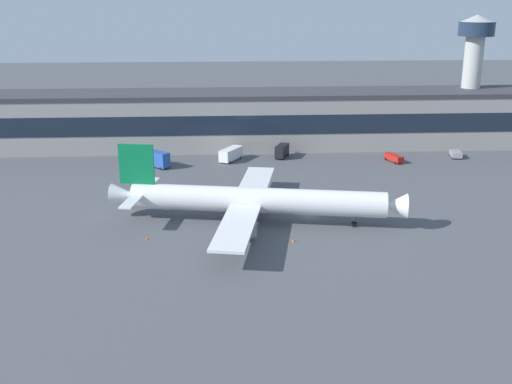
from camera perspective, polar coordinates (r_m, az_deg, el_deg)
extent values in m
plane|color=#4C4F54|center=(126.04, 4.90, -2.12)|extent=(600.00, 600.00, 0.00)
cube|color=#9E9993|center=(181.45, 2.29, 6.53)|extent=(176.61, 17.93, 14.89)
cube|color=#38383D|center=(180.06, 2.32, 9.04)|extent=(180.14, 18.29, 1.20)
cube|color=#192333|center=(172.51, 2.59, 6.19)|extent=(173.08, 0.16, 5.36)
cylinder|color=white|center=(119.98, 0.11, -0.76)|extent=(49.57, 13.81, 4.98)
cone|color=white|center=(119.87, 12.67, -1.23)|extent=(5.26, 5.46, 4.73)
cone|color=white|center=(125.76, -11.96, -0.28)|extent=(6.19, 5.39, 4.48)
cube|color=#0C723F|center=(123.09, -10.94, 2.53)|extent=(6.94, 1.75, 7.96)
cube|color=white|center=(129.53, -9.86, 0.72)|extent=(3.97, 9.24, 0.30)
cube|color=white|center=(119.60, -11.33, -0.81)|extent=(3.97, 9.24, 0.30)
cube|color=white|center=(133.24, -0.04, 0.91)|extent=(9.91, 22.99, 0.50)
cube|color=white|center=(107.70, -1.81, -3.26)|extent=(9.91, 22.99, 0.50)
cylinder|color=#99999E|center=(130.50, 0.22, -0.27)|extent=(4.53, 3.43, 2.74)
cylinder|color=#99999E|center=(111.28, -1.03, -3.52)|extent=(4.53, 3.43, 2.74)
cylinder|color=black|center=(120.67, 9.02, -2.92)|extent=(1.17, 0.69, 1.10)
cylinder|color=slate|center=(120.21, 9.05, -2.33)|extent=(0.24, 0.24, 2.11)
cylinder|color=black|center=(123.71, -0.90, -2.17)|extent=(1.17, 0.69, 1.10)
cylinder|color=slate|center=(123.26, -0.91, -1.59)|extent=(0.24, 0.24, 2.11)
cylinder|color=black|center=(119.55, -1.20, -2.90)|extent=(1.17, 0.69, 1.10)
cylinder|color=slate|center=(119.09, -1.20, -2.30)|extent=(0.24, 0.24, 2.11)
cylinder|color=#B7B7B2|center=(197.36, 19.09, 8.88)|extent=(5.44, 5.44, 31.08)
cylinder|color=#1E2D42|center=(195.72, 19.62, 13.95)|extent=(10.34, 10.34, 4.00)
cone|color=#A5A5A5|center=(195.59, 19.71, 14.82)|extent=(9.30, 9.30, 2.00)
cube|color=gray|center=(178.10, 17.90, 3.36)|extent=(3.32, 5.15, 1.40)
cube|color=black|center=(179.29, 17.82, 3.55)|extent=(2.63, 2.03, 0.35)
cylinder|color=black|center=(179.62, 17.41, 3.29)|extent=(0.41, 0.74, 0.70)
cylinder|color=black|center=(180.11, 18.13, 3.26)|extent=(0.41, 0.74, 0.70)
cylinder|color=black|center=(176.43, 17.61, 3.02)|extent=(0.41, 0.74, 0.70)
cylinder|color=black|center=(176.94, 18.35, 2.99)|extent=(0.41, 0.74, 0.70)
cube|color=red|center=(169.24, 12.56, 3.11)|extent=(4.03, 6.70, 1.60)
cube|color=black|center=(170.54, 12.22, 3.35)|extent=(2.48, 2.73, 0.40)
cylinder|color=black|center=(170.69, 11.86, 3.00)|extent=(0.52, 0.76, 0.70)
cylinder|color=black|center=(171.70, 12.36, 3.06)|extent=(0.52, 0.76, 0.70)
cylinder|color=black|center=(167.17, 12.72, 2.63)|extent=(0.52, 0.76, 0.70)
cylinder|color=black|center=(168.20, 13.23, 2.69)|extent=(0.52, 0.76, 0.70)
cube|color=white|center=(166.45, -2.32, 3.53)|extent=(6.69, 8.65, 3.00)
cube|color=black|center=(168.26, -1.94, 3.90)|extent=(3.72, 3.84, 0.75)
cylinder|color=black|center=(169.90, -2.20, 3.31)|extent=(0.62, 0.76, 0.70)
cylinder|color=black|center=(168.71, -1.45, 3.21)|extent=(0.62, 0.76, 0.70)
cylinder|color=black|center=(164.98, -3.20, 2.85)|extent=(0.62, 0.76, 0.70)
cylinder|color=black|center=(163.75, -2.44, 2.75)|extent=(0.62, 0.76, 0.70)
cube|color=#2651A5|center=(161.71, -9.09, 3.04)|extent=(7.08, 6.76, 3.80)
cube|color=black|center=(160.10, -8.62, 3.19)|extent=(3.47, 3.46, 0.95)
cylinder|color=black|center=(161.16, -8.14, 2.33)|extent=(0.72, 0.69, 0.70)
cylinder|color=black|center=(159.64, -8.75, 2.16)|extent=(0.72, 0.69, 0.70)
cylinder|color=black|center=(164.77, -9.35, 2.62)|extent=(0.72, 0.69, 0.70)
cylinder|color=black|center=(163.28, -9.95, 2.45)|extent=(0.72, 0.69, 0.70)
cube|color=black|center=(169.40, 2.40, 3.82)|extent=(4.48, 6.46, 3.20)
cube|color=black|center=(170.78, 2.56, 4.15)|extent=(2.84, 2.78, 0.80)
cylinder|color=black|center=(172.03, 2.25, 3.49)|extent=(0.54, 0.76, 0.70)
cylinder|color=black|center=(171.46, 2.94, 3.43)|extent=(0.54, 0.76, 0.70)
cylinder|color=black|center=(168.14, 1.84, 3.15)|extent=(0.54, 0.76, 0.70)
cylinder|color=black|center=(167.54, 2.55, 3.09)|extent=(0.54, 0.76, 0.70)
cone|color=#F2590C|center=(112.33, 3.45, -4.43)|extent=(0.55, 0.55, 0.69)
cone|color=#F2590C|center=(114.72, -1.49, -3.91)|extent=(0.58, 0.58, 0.73)
cone|color=#F2590C|center=(114.88, -10.01, -4.20)|extent=(0.45, 0.45, 0.56)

